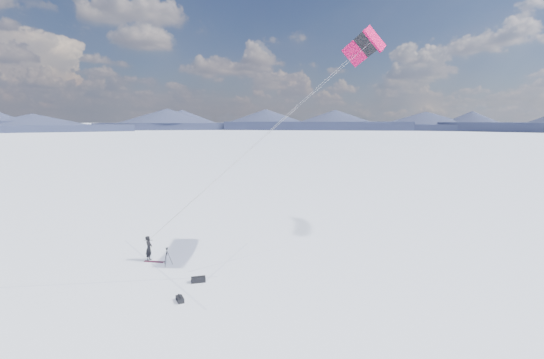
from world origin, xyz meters
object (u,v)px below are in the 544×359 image
(tripod, at_px, (167,254))
(gear_bag_b, at_px, (180,299))
(snowkiter, at_px, (149,260))
(snowboard, at_px, (154,262))
(gear_bag_a, at_px, (198,279))

(tripod, distance_m, gear_bag_b, 5.49)
(snowkiter, xyz_separation_m, tripod, (1.59, -0.34, 0.75))
(snowboard, height_order, gear_bag_b, gear_bag_b)
(tripod, relative_size, gear_bag_b, 1.71)
(snowboard, height_order, gear_bag_a, gear_bag_a)
(gear_bag_a, xyz_separation_m, gear_bag_b, (0.29, -2.45, -0.03))
(gear_bag_a, bearing_deg, snowboard, 122.97)
(snowkiter, height_order, gear_bag_b, snowkiter)
(tripod, height_order, gear_bag_a, tripod)
(gear_bag_b, bearing_deg, tripod, 175.10)
(snowboard, xyz_separation_m, gear_bag_b, (4.63, -4.41, 0.11))
(snowkiter, height_order, tripod, tripod)
(snowboard, bearing_deg, tripod, -19.28)
(tripod, distance_m, gear_bag_a, 3.68)
(snowboard, distance_m, gear_bag_a, 4.76)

